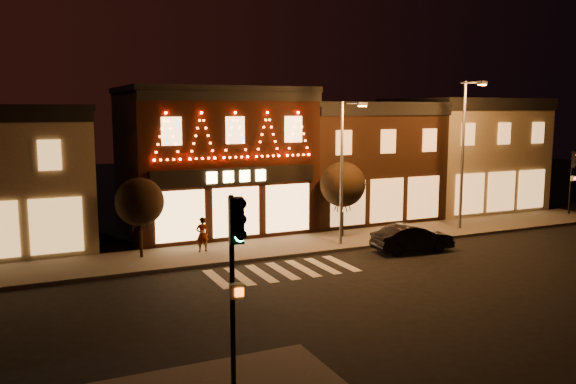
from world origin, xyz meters
TOP-DOWN VIEW (x-y plane):
  - ground at (0.00, 0.00)m, footprint 120.00×120.00m
  - sidewalk_far at (2.00, 8.00)m, footprint 44.00×4.00m
  - building_pulp at (0.00, 13.98)m, footprint 10.20×8.34m
  - building_right_a at (9.50, 13.99)m, footprint 9.20×8.28m
  - building_right_b at (18.50, 13.99)m, footprint 9.20×8.28m
  - traffic_signal_near at (-5.68, -5.88)m, footprint 0.39×0.51m
  - traffic_signal_far at (22.99, 8.21)m, footprint 0.34×0.48m
  - streetlamp_mid at (4.68, 6.72)m, footprint 0.59×1.68m
  - streetlamp_right at (12.98, 7.33)m, footprint 0.70×1.95m
  - tree_left at (-5.28, 8.49)m, footprint 2.26×2.26m
  - tree_right at (5.63, 8.50)m, footprint 2.46×2.46m
  - dark_sedan at (7.43, 4.60)m, footprint 4.21×1.77m
  - pedestrian at (-2.34, 8.36)m, footprint 0.65×0.44m

SIDE VIEW (x-z plane):
  - ground at x=0.00m, z-range 0.00..0.00m
  - sidewalk_far at x=2.00m, z-range 0.00..0.15m
  - dark_sedan at x=7.43m, z-range 0.00..1.35m
  - pedestrian at x=-2.34m, z-range 0.15..1.87m
  - tree_left at x=-5.28m, z-range 0.90..4.68m
  - tree_right at x=5.63m, z-range 0.97..5.09m
  - traffic_signal_far at x=22.99m, z-range 1.05..5.23m
  - traffic_signal_near at x=-5.68m, z-range 1.15..6.05m
  - building_right_a at x=9.50m, z-range 0.01..7.51m
  - building_right_b at x=18.50m, z-range 0.01..7.81m
  - building_pulp at x=0.00m, z-range 0.01..8.31m
  - streetlamp_mid at x=4.68m, z-range 0.79..8.10m
  - streetlamp_right at x=12.98m, z-range 0.89..9.39m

